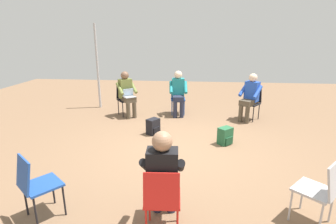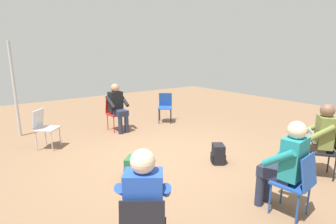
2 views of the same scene
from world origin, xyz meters
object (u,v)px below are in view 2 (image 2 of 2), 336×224
at_px(chair_northeast, 327,148).
at_px(person_with_laptop, 317,136).
at_px(chair_west, 115,111).
at_px(backpack_by_empty_chair, 133,169).
at_px(chair_northwest, 165,105).
at_px(person_in_black, 117,105).
at_px(chair_southwest, 44,126).
at_px(backpack_near_laptop_user, 218,155).
at_px(chair_east, 297,181).
at_px(person_in_blue, 145,201).
at_px(person_in_teal, 286,162).

xyz_separation_m(chair_northeast, person_with_laptop, (-0.14, -0.10, 0.20)).
xyz_separation_m(chair_west, backpack_by_empty_chair, (2.71, -0.99, -0.34)).
xyz_separation_m(chair_northwest, person_in_black, (0.02, -1.54, 0.20)).
relative_size(chair_west, person_in_black, 0.69).
xyz_separation_m(chair_southwest, backpack_near_laptop_user, (2.78, 2.40, -0.34)).
xyz_separation_m(chair_east, person_in_blue, (-0.47, -1.91, 0.20)).
distance_m(person_in_black, backpack_near_laptop_user, 3.08).
bearing_deg(chair_west, chair_northwest, 171.09).
xyz_separation_m(person_in_teal, person_in_blue, (-0.31, -1.89, 0.00)).
height_order(person_with_laptop, person_in_teal, same).
bearing_deg(backpack_near_laptop_user, chair_northeast, 35.43).
bearing_deg(person_in_black, chair_northwest, 177.22).
bearing_deg(backpack_by_empty_chair, person_in_black, 158.49).
bearing_deg(chair_southwest, person_in_teal, 66.85).
bearing_deg(backpack_near_laptop_user, person_in_teal, -17.22).
relative_size(chair_southwest, person_in_blue, 0.69).
height_order(chair_southwest, chair_northeast, same).
bearing_deg(chair_northeast, chair_northwest, 54.03).
bearing_deg(chair_southwest, chair_northeast, 81.92).
bearing_deg(chair_northwest, person_in_teal, 111.80).
relative_size(person_with_laptop, person_in_teal, 1.00).
xyz_separation_m(chair_southwest, chair_east, (4.49, 1.94, 0.00)).
relative_size(chair_northwest, person_in_black, 0.69).
bearing_deg(chair_northeast, chair_southwest, 92.40).
distance_m(chair_east, backpack_near_laptop_user, 1.80).
bearing_deg(person_with_laptop, person_in_blue, 142.13).
height_order(chair_northeast, person_in_teal, person_in_teal).
height_order(chair_northwest, chair_west, same).
xyz_separation_m(chair_northwest, chair_northeast, (4.43, 0.06, 0.00)).
xyz_separation_m(chair_northeast, backpack_by_empty_chair, (-1.87, -2.60, -0.34)).
bearing_deg(chair_southwest, backpack_by_empty_chair, 62.14).
bearing_deg(backpack_by_empty_chair, person_in_blue, -25.39).
bearing_deg(person_in_teal, chair_east, -90.00).
height_order(person_with_laptop, person_in_blue, same).
xyz_separation_m(person_with_laptop, backpack_near_laptop_user, (-1.30, -0.92, -0.53)).
bearing_deg(person_in_teal, chair_west, 85.67).
bearing_deg(chair_west, backpack_near_laptop_user, 97.16).
bearing_deg(person_in_teal, person_with_laptop, 4.11).
height_order(chair_northwest, backpack_near_laptop_user, chair_northwest).
xyz_separation_m(person_with_laptop, person_in_teal, (0.24, -1.40, 0.00)).
xyz_separation_m(chair_west, backpack_near_laptop_user, (3.14, 0.59, -0.34)).
xyz_separation_m(chair_west, person_in_black, (0.17, 0.01, 0.20)).
distance_m(person_in_blue, backpack_near_laptop_user, 2.72).
bearing_deg(person_in_black, person_in_teal, 87.84).
distance_m(chair_southwest, person_with_laptop, 5.27).
bearing_deg(backpack_by_empty_chair, person_with_laptop, 55.32).
xyz_separation_m(chair_northwest, person_in_blue, (4.23, -3.34, 0.20)).
distance_m(chair_northwest, chair_west, 1.56).
distance_m(chair_west, backpack_by_empty_chair, 2.91).
bearing_deg(chair_west, chair_east, 88.06).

